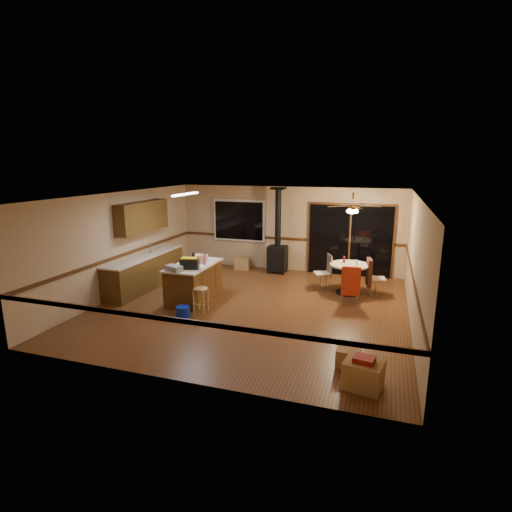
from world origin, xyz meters
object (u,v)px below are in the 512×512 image
at_px(box_corner_a, 363,375).
at_px(chair_near, 351,281).
at_px(toolbox_grey, 174,268).
at_px(blue_bucket, 183,312).
at_px(box_under_window, 242,264).
at_px(bar_stool, 201,300).
at_px(chair_right, 370,272).
at_px(toolbox_black, 189,264).
at_px(dining_table, 349,273).
at_px(wood_stove, 278,249).
at_px(kitchen_island, 194,282).
at_px(box_corner_b, 348,358).
at_px(chair_left, 326,268).

bearing_deg(box_corner_a, chair_near, 98.15).
bearing_deg(toolbox_grey, chair_near, 21.05).
height_order(blue_bucket, box_under_window, box_under_window).
xyz_separation_m(bar_stool, chair_near, (3.16, 1.54, 0.31)).
xyz_separation_m(chair_right, box_under_window, (-3.96, 1.40, -0.42)).
bearing_deg(chair_right, toolbox_black, -152.36).
bearing_deg(chair_near, dining_table, 97.73).
xyz_separation_m(toolbox_grey, box_corner_a, (4.35, -2.13, -0.75)).
bearing_deg(dining_table, wood_stove, 148.87).
bearing_deg(toolbox_grey, dining_table, 32.39).
bearing_deg(kitchen_island, toolbox_black, -76.08).
xyz_separation_m(chair_right, box_corner_b, (-0.16, -3.92, -0.44)).
bearing_deg(chair_left, dining_table, -13.39).
relative_size(toolbox_black, bar_stool, 0.73).
bearing_deg(bar_stool, kitchen_island, 125.65).
distance_m(toolbox_black, chair_near, 3.80).
relative_size(chair_left, box_corner_a, 0.96).
relative_size(wood_stove, toolbox_grey, 6.36).
height_order(bar_stool, box_corner_b, bar_stool).
distance_m(toolbox_black, chair_right, 4.52).
bearing_deg(wood_stove, box_corner_b, -63.51).
xyz_separation_m(dining_table, chair_near, (0.12, -0.88, 0.06)).
bearing_deg(box_corner_b, box_corner_a, -64.91).
distance_m(chair_left, box_corner_a, 4.81).
bearing_deg(box_corner_a, toolbox_grey, 153.93).
bearing_deg(chair_left, box_under_window, 155.80).
height_order(kitchen_island, toolbox_black, toolbox_black).
bearing_deg(dining_table, box_corner_b, -84.73).
bearing_deg(wood_stove, bar_stool, -101.52).
xyz_separation_m(kitchen_island, toolbox_black, (0.10, -0.39, 0.56)).
bearing_deg(bar_stool, chair_near, 25.95).
distance_m(kitchen_island, box_corner_b, 4.52).
relative_size(wood_stove, toolbox_black, 5.98).
relative_size(chair_right, box_under_window, 1.55).
distance_m(wood_stove, toolbox_black, 3.65).
distance_m(toolbox_grey, dining_table, 4.42).
height_order(blue_bucket, dining_table, dining_table).
distance_m(blue_bucket, box_corner_b, 3.79).
bearing_deg(chair_left, blue_bucket, -131.99).
bearing_deg(wood_stove, chair_right, -25.85).
relative_size(box_corner_a, box_corner_b, 1.46).
xyz_separation_m(toolbox_black, chair_right, (3.99, 2.09, -0.42)).
relative_size(blue_bucket, dining_table, 0.31).
distance_m(kitchen_island, bar_stool, 0.92).
bearing_deg(toolbox_black, chair_near, 18.32).
relative_size(kitchen_island, bar_stool, 2.91).
distance_m(bar_stool, chair_near, 3.52).
height_order(chair_left, chair_right, same).
distance_m(bar_stool, chair_left, 3.55).
relative_size(kitchen_island, blue_bucket, 5.53).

